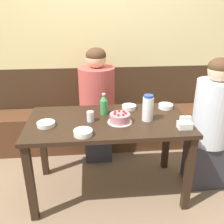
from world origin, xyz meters
The scene contains 15 objects.
ground_plane centered at (0.00, 0.00, 0.00)m, with size 12.00×12.00×0.00m, color #846B51.
back_wall centered at (0.00, 1.05, 1.25)m, with size 4.80×0.04×2.50m.
bench_seat centered at (0.00, 0.83, 0.24)m, with size 2.51×0.38×0.47m.
dining_table centered at (0.00, 0.00, 0.64)m, with size 1.39×0.72×0.74m.
birthday_cake centered at (0.09, -0.06, 0.78)m, with size 0.21×0.21×0.10m.
water_pitcher centered at (0.33, -0.04, 0.85)m, with size 0.09×0.09×0.23m.
soju_bottle centered at (-0.03, 0.13, 0.83)m, with size 0.07×0.07×0.20m.
napkin_holder centered at (0.59, -0.22, 0.78)m, with size 0.11×0.08×0.11m.
bowl_soup_white centered at (0.57, 0.22, 0.76)m, with size 0.14×0.14×0.04m.
bowl_rice_small centered at (-0.52, -0.07, 0.76)m, with size 0.15×0.15×0.03m.
bowl_side_dish centered at (0.22, 0.23, 0.76)m, with size 0.14×0.14×0.04m.
bowl_sauce_shallow centered at (-0.21, -0.26, 0.76)m, with size 0.14×0.14×0.04m.
glass_water_tall centered at (-0.15, -0.01, 0.79)m, with size 0.06×0.06×0.09m.
person_teal_shirt centered at (-0.07, 0.62, 0.64)m, with size 0.39×0.39×1.27m.
person_pale_blue_shirt centered at (0.95, 0.03, 0.61)m, with size 0.34×0.34×1.25m.
Camera 1 is at (-0.16, -1.95, 1.64)m, focal length 40.00 mm.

